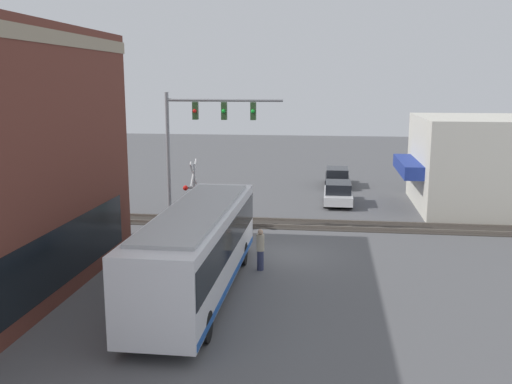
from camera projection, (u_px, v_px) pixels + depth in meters
name	position (u px, v px, depth m)	size (l,w,h in m)	color
ground_plane	(283.00, 256.00, 26.20)	(120.00, 120.00, 0.00)	#565659
shop_building	(485.00, 163.00, 35.50)	(9.16, 9.48, 5.75)	beige
city_bus	(198.00, 247.00, 21.23)	(11.60, 2.59, 3.29)	silver
traffic_signal_gantry	(200.00, 131.00, 29.62)	(0.42, 6.15, 7.35)	gray
crossing_signal	(194.00, 188.00, 30.39)	(1.41, 1.18, 3.81)	gray
rail_track_near	(292.00, 224.00, 32.03)	(2.60, 60.00, 0.15)	#332D28
parked_car_white	(338.00, 194.00, 37.20)	(4.53, 1.82, 1.48)	silver
parked_car_black	(337.00, 177.00, 43.65)	(4.61, 1.82, 1.42)	black
pedestrian_at_crossing	(211.00, 213.00, 31.11)	(0.34, 0.34, 1.64)	#473828
pedestrian_near_bus	(260.00, 249.00, 24.08)	(0.34, 0.34, 1.79)	#2D3351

